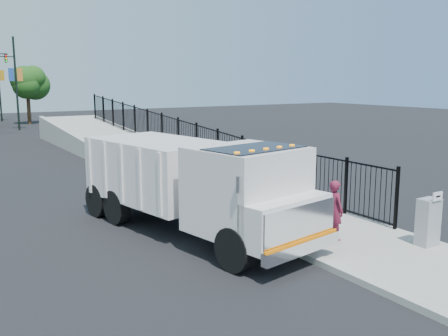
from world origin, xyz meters
TOP-DOWN VIEW (x-y plane):
  - ground at (0.00, 0.00)m, footprint 120.00×120.00m
  - sidewalk at (1.93, -2.00)m, footprint 3.55×12.00m
  - curb at (0.00, -2.00)m, footprint 0.30×12.00m
  - ramp at (2.12, 16.00)m, footprint 3.95×24.06m
  - iron_fence at (3.55, 12.00)m, footprint 0.10×28.00m
  - truck at (-1.43, 0.94)m, footprint 4.06×8.48m
  - worker at (1.38, -1.75)m, footprint 0.45×0.63m
  - utility_cabinet at (3.10, -3.39)m, footprint 0.55×0.40m
  - arrow_sign at (3.10, -3.61)m, footprint 0.35×0.04m
  - debris at (1.22, -1.01)m, footprint 0.36×0.36m
  - light_pole_1 at (-0.65, 35.34)m, footprint 3.78×0.22m
  - tree_1 at (1.62, 41.23)m, footprint 2.72×2.72m

SIDE VIEW (x-z plane):
  - ground at x=0.00m, z-range 0.00..0.00m
  - ramp at x=2.12m, z-range -1.60..1.60m
  - sidewalk at x=1.93m, z-range 0.00..0.12m
  - curb at x=0.00m, z-range 0.00..0.16m
  - debris at x=1.22m, z-range 0.12..0.21m
  - utility_cabinet at x=3.10m, z-range 0.12..1.37m
  - iron_fence at x=3.55m, z-range 0.00..1.80m
  - worker at x=1.38m, z-range 0.12..1.75m
  - arrow_sign at x=3.10m, z-range 1.37..1.59m
  - truck at x=-1.43m, z-range 0.17..2.96m
  - tree_1 at x=1.62m, z-range 1.27..6.63m
  - light_pole_1 at x=-0.65m, z-range 0.36..8.36m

